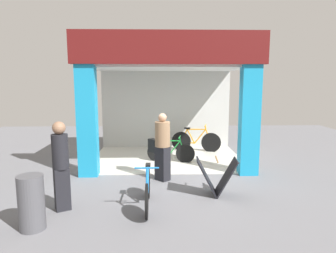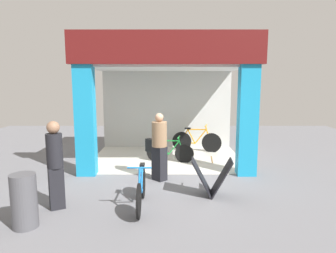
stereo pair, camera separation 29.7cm
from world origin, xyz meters
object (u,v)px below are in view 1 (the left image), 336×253
(pedestrian_1, at_px, (162,146))
(bicycle_parked_0, at_px, (148,189))
(bicycle_inside_0, at_px, (171,152))
(sandwich_board_sign, at_px, (216,177))
(bicycle_inside_1, at_px, (196,141))
(trash_bin, at_px, (31,203))
(pedestrian_0, at_px, (61,165))

(pedestrian_1, bearing_deg, bicycle_parked_0, -100.09)
(bicycle_inside_0, xyz_separation_m, sandwich_board_sign, (0.88, -2.65, 0.08))
(bicycle_inside_1, height_order, bicycle_parked_0, bicycle_inside_1)
(bicycle_inside_0, distance_m, pedestrian_1, 1.72)
(bicycle_parked_0, bearing_deg, sandwich_board_sign, 22.36)
(bicycle_inside_0, xyz_separation_m, bicycle_inside_1, (0.93, 1.38, 0.06))
(bicycle_inside_0, height_order, bicycle_inside_1, bicycle_inside_1)
(trash_bin, bearing_deg, bicycle_inside_0, 58.99)
(bicycle_inside_1, distance_m, sandwich_board_sign, 4.03)
(bicycle_inside_1, xyz_separation_m, trash_bin, (-3.38, -5.45, 0.08))
(bicycle_parked_0, distance_m, trash_bin, 2.05)
(bicycle_parked_0, height_order, pedestrian_1, pedestrian_1)
(bicycle_parked_0, xyz_separation_m, sandwich_board_sign, (1.45, 0.60, 0.04))
(bicycle_inside_0, bearing_deg, bicycle_inside_1, 56.09)
(bicycle_inside_0, bearing_deg, trash_bin, -121.01)
(pedestrian_1, distance_m, trash_bin, 3.31)
(bicycle_inside_0, distance_m, bicycle_parked_0, 3.29)
(bicycle_inside_1, height_order, pedestrian_1, pedestrian_1)
(bicycle_inside_0, height_order, pedestrian_1, pedestrian_1)
(pedestrian_1, xyz_separation_m, trash_bin, (-2.17, -2.46, -0.40))
(pedestrian_0, height_order, pedestrian_1, pedestrian_0)
(bicycle_inside_1, bearing_deg, pedestrian_0, -123.69)
(pedestrian_0, bearing_deg, pedestrian_1, 41.51)
(sandwich_board_sign, relative_size, trash_bin, 0.98)
(sandwich_board_sign, height_order, pedestrian_0, pedestrian_0)
(bicycle_parked_0, bearing_deg, bicycle_inside_0, 80.00)
(bicycle_parked_0, bearing_deg, bicycle_inside_1, 72.02)
(bicycle_inside_1, height_order, pedestrian_0, pedestrian_0)
(sandwich_board_sign, bearing_deg, bicycle_parked_0, -157.64)
(bicycle_inside_0, bearing_deg, sandwich_board_sign, -71.67)
(bicycle_inside_1, distance_m, pedestrian_0, 5.65)
(bicycle_parked_0, distance_m, sandwich_board_sign, 1.57)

